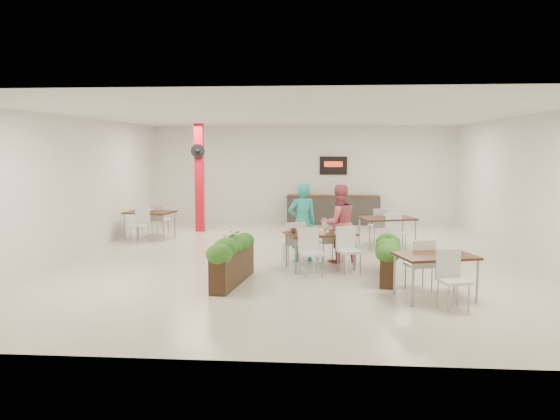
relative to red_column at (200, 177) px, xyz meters
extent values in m
plane|color=beige|center=(3.00, -3.79, -1.64)|extent=(12.00, 12.00, 0.00)
cube|color=white|center=(3.00, 2.21, -0.04)|extent=(10.00, 0.10, 3.20)
cube|color=white|center=(3.00, -9.79, -0.04)|extent=(10.00, 0.10, 3.20)
cube|color=white|center=(-2.00, -3.79, -0.04)|extent=(0.10, 12.00, 3.20)
cube|color=white|center=(8.00, -3.79, -0.04)|extent=(0.10, 12.00, 3.20)
cube|color=white|center=(3.00, -3.79, 1.56)|extent=(10.00, 12.00, 0.04)
cube|color=red|center=(0.00, 0.01, -0.04)|extent=(0.25, 0.25, 3.20)
cylinder|color=black|center=(0.00, -0.17, 0.76)|extent=(0.40, 0.06, 0.40)
sphere|color=black|center=(0.00, -0.21, 0.76)|extent=(0.12, 0.12, 0.12)
cube|color=#2C2927|center=(4.00, 1.86, -1.19)|extent=(3.00, 0.60, 0.90)
cube|color=black|center=(4.00, 1.86, -0.72)|extent=(3.00, 0.62, 0.04)
cube|color=black|center=(4.00, 2.17, 0.26)|extent=(0.90, 0.04, 0.60)
cube|color=red|center=(4.00, 2.14, 0.31)|extent=(0.60, 0.02, 0.18)
imported|color=maroon|center=(3.20, 1.86, -0.61)|extent=(0.09, 0.09, 0.19)
imported|color=gold|center=(3.45, 1.86, -0.62)|extent=(0.13, 0.13, 0.17)
cube|color=black|center=(3.60, -4.73, -0.91)|extent=(1.59, 1.23, 0.04)
cylinder|color=gray|center=(3.11, -5.27, -1.29)|extent=(0.04, 0.04, 0.71)
cylinder|color=gray|center=(4.32, -4.83, -1.29)|extent=(0.04, 0.04, 0.71)
cylinder|color=gray|center=(2.88, -4.63, -1.29)|extent=(0.04, 0.04, 0.71)
cylinder|color=gray|center=(4.09, -4.19, -1.29)|extent=(0.04, 0.04, 0.71)
cube|color=white|center=(3.02, -4.30, -1.19)|extent=(0.54, 0.54, 0.05)
cube|color=white|center=(3.08, -4.48, -0.94)|extent=(0.41, 0.18, 0.45)
cylinder|color=gray|center=(3.12, -4.09, -1.43)|extent=(0.02, 0.02, 0.43)
cylinder|color=gray|center=(2.80, -4.20, -1.43)|extent=(0.02, 0.02, 0.43)
cylinder|color=gray|center=(3.24, -4.41, -1.43)|extent=(0.02, 0.02, 0.43)
cylinder|color=gray|center=(2.92, -4.52, -1.43)|extent=(0.02, 0.02, 0.43)
cube|color=white|center=(3.77, -4.03, -1.19)|extent=(0.54, 0.54, 0.05)
cube|color=white|center=(3.84, -4.21, -0.94)|extent=(0.41, 0.18, 0.45)
cylinder|color=gray|center=(3.87, -3.81, -1.43)|extent=(0.02, 0.02, 0.43)
cylinder|color=gray|center=(3.56, -3.93, -1.43)|extent=(0.02, 0.02, 0.43)
cylinder|color=gray|center=(3.99, -4.13, -1.43)|extent=(0.02, 0.02, 0.43)
cylinder|color=gray|center=(3.67, -4.25, -1.43)|extent=(0.02, 0.02, 0.43)
cube|color=white|center=(3.43, -5.43, -1.19)|extent=(0.54, 0.54, 0.05)
cube|color=white|center=(3.36, -5.25, -0.94)|extent=(0.41, 0.18, 0.45)
cylinder|color=gray|center=(3.32, -5.65, -1.43)|extent=(0.02, 0.02, 0.43)
cylinder|color=gray|center=(3.64, -5.53, -1.43)|extent=(0.02, 0.02, 0.43)
cylinder|color=gray|center=(3.21, -5.33, -1.43)|extent=(0.02, 0.02, 0.43)
cylinder|color=gray|center=(3.53, -5.21, -1.43)|extent=(0.02, 0.02, 0.43)
cube|color=white|center=(4.18, -5.16, -1.19)|extent=(0.54, 0.54, 0.05)
cube|color=white|center=(4.12, -4.98, -0.94)|extent=(0.41, 0.18, 0.45)
cylinder|color=gray|center=(4.08, -5.38, -1.43)|extent=(0.02, 0.02, 0.43)
cylinder|color=gray|center=(4.40, -5.26, -1.43)|extent=(0.02, 0.02, 0.43)
cylinder|color=gray|center=(3.96, -5.06, -1.43)|extent=(0.02, 0.02, 0.43)
cylinder|color=gray|center=(4.28, -4.94, -1.43)|extent=(0.02, 0.02, 0.43)
cube|color=white|center=(3.30, -4.94, -0.89)|extent=(0.38, 0.38, 0.01)
ellipsoid|color=#A05A28|center=(3.30, -4.94, -0.81)|extent=(0.22, 0.22, 0.13)
cube|color=white|center=(3.65, -4.58, -0.89)|extent=(0.33, 0.33, 0.01)
ellipsoid|color=orange|center=(3.65, -4.58, -0.82)|extent=(0.18, 0.18, 0.11)
cube|color=white|center=(4.02, -4.71, -0.89)|extent=(0.33, 0.33, 0.01)
ellipsoid|color=#4B110F|center=(4.02, -4.71, -0.83)|extent=(0.16, 0.16, 0.10)
cube|color=white|center=(3.61, -4.92, -0.89)|extent=(0.23, 0.23, 0.01)
ellipsoid|color=white|center=(3.61, -4.92, -0.84)|extent=(0.12, 0.12, 0.07)
cylinder|color=orange|center=(4.07, -4.40, -0.82)|extent=(0.07, 0.07, 0.15)
imported|color=#4F2D22|center=(3.05, -4.82, -0.84)|extent=(0.12, 0.12, 0.10)
imported|color=#28B1A2|center=(3.20, -4.08, -0.77)|extent=(0.74, 0.61, 1.75)
imported|color=#DD6274|center=(4.00, -4.08, -0.79)|extent=(1.00, 0.89, 1.71)
cube|color=black|center=(1.99, -6.14, -1.34)|extent=(0.56, 1.86, 0.61)
ellipsoid|color=#245919|center=(1.88, -6.90, -0.91)|extent=(0.40, 0.40, 0.32)
ellipsoid|color=#245919|center=(1.94, -6.52, -0.91)|extent=(0.40, 0.40, 0.32)
ellipsoid|color=#245919|center=(1.99, -6.14, -0.91)|extent=(0.40, 0.40, 0.32)
ellipsoid|color=#245919|center=(2.05, -5.76, -0.91)|extent=(0.40, 0.40, 0.32)
ellipsoid|color=#245919|center=(2.10, -5.38, -0.91)|extent=(0.40, 0.40, 0.32)
imported|color=#245919|center=(1.99, -6.14, -0.83)|extent=(0.36, 0.31, 0.40)
cube|color=black|center=(4.89, -5.59, -1.38)|extent=(0.45, 1.61, 0.53)
ellipsoid|color=#245919|center=(4.81, -6.24, -0.99)|extent=(0.40, 0.40, 0.32)
ellipsoid|color=#245919|center=(4.85, -5.92, -0.99)|extent=(0.40, 0.40, 0.32)
ellipsoid|color=#245919|center=(4.89, -5.59, -0.99)|extent=(0.40, 0.40, 0.32)
ellipsoid|color=#245919|center=(4.92, -5.27, -0.99)|extent=(0.40, 0.40, 0.32)
ellipsoid|color=#245919|center=(4.96, -4.95, -0.99)|extent=(0.40, 0.40, 0.32)
imported|color=#245919|center=(4.89, -5.59, -0.94)|extent=(0.19, 0.19, 0.35)
cube|color=black|center=(-1.10, -1.36, -0.91)|extent=(1.39, 1.05, 0.04)
cylinder|color=gray|center=(-1.73, -1.62, -1.29)|extent=(0.04, 0.04, 0.71)
cylinder|color=gray|center=(-0.59, -1.82, -1.29)|extent=(0.04, 0.04, 0.71)
cylinder|color=gray|center=(-1.61, -0.91, -1.29)|extent=(0.04, 0.04, 0.71)
cylinder|color=gray|center=(-0.47, -1.10, -1.29)|extent=(0.04, 0.04, 0.71)
cube|color=white|center=(-1.00, -0.77, -1.19)|extent=(0.48, 0.48, 0.05)
cube|color=white|center=(-1.03, -0.96, -0.94)|extent=(0.42, 0.11, 0.45)
cylinder|color=gray|center=(-0.80, -0.63, -1.43)|extent=(0.02, 0.02, 0.43)
cylinder|color=gray|center=(-1.14, -0.57, -1.43)|extent=(0.02, 0.02, 0.43)
cylinder|color=gray|center=(-0.86, -0.97, -1.43)|extent=(0.02, 0.02, 0.43)
cylinder|color=gray|center=(-1.20, -0.91, -1.43)|extent=(0.02, 0.02, 0.43)
cube|color=white|center=(-1.20, -1.95, -1.19)|extent=(0.48, 0.48, 0.05)
cube|color=white|center=(-1.17, -1.76, -0.94)|extent=(0.42, 0.11, 0.45)
cylinder|color=gray|center=(-1.40, -2.09, -1.43)|extent=(0.02, 0.02, 0.43)
cylinder|color=gray|center=(-1.06, -2.15, -1.43)|extent=(0.02, 0.02, 0.43)
cylinder|color=gray|center=(-1.34, -1.76, -1.43)|extent=(0.02, 0.02, 0.43)
cylinder|color=gray|center=(-1.00, -1.81, -1.43)|extent=(0.02, 0.02, 0.43)
imported|color=white|center=(-1.10, -1.36, -0.87)|extent=(0.22, 0.22, 0.05)
cube|color=black|center=(5.27, -2.16, -0.91)|extent=(1.50, 1.20, 0.04)
cylinder|color=gray|center=(4.80, -2.68, -1.29)|extent=(0.04, 0.04, 0.71)
cylinder|color=gray|center=(5.95, -2.36, -1.29)|extent=(0.04, 0.04, 0.71)
cylinder|color=gray|center=(4.60, -1.95, -1.29)|extent=(0.04, 0.04, 0.71)
cylinder|color=gray|center=(5.75, -1.63, -1.29)|extent=(0.04, 0.04, 0.71)
cube|color=white|center=(5.11, -1.58, -1.19)|extent=(0.52, 0.52, 0.05)
cube|color=white|center=(5.17, -1.76, -0.94)|extent=(0.42, 0.15, 0.45)
cylinder|color=gray|center=(5.23, -1.37, -1.43)|extent=(0.02, 0.02, 0.43)
cylinder|color=gray|center=(4.91, -1.46, -1.43)|extent=(0.02, 0.02, 0.43)
cylinder|color=gray|center=(5.32, -1.70, -1.43)|extent=(0.02, 0.02, 0.43)
cylinder|color=gray|center=(5.00, -1.79, -1.43)|extent=(0.02, 0.02, 0.43)
cube|color=white|center=(5.43, -2.73, -1.19)|extent=(0.52, 0.52, 0.05)
cube|color=white|center=(5.38, -2.55, -0.94)|extent=(0.42, 0.15, 0.45)
cylinder|color=gray|center=(5.32, -2.94, -1.43)|extent=(0.02, 0.02, 0.43)
cylinder|color=gray|center=(5.64, -2.85, -1.43)|extent=(0.02, 0.02, 0.43)
cylinder|color=gray|center=(5.23, -2.62, -1.43)|extent=(0.02, 0.02, 0.43)
cylinder|color=gray|center=(5.55, -2.53, -1.43)|extent=(0.02, 0.02, 0.43)
imported|color=white|center=(5.27, -2.16, -0.87)|extent=(0.22, 0.22, 0.05)
cube|color=black|center=(5.51, -6.90, -0.91)|extent=(1.43, 1.14, 0.04)
cylinder|color=gray|center=(5.07, -7.40, -1.29)|extent=(0.04, 0.04, 0.71)
cylinder|color=gray|center=(6.15, -7.09, -1.29)|extent=(0.04, 0.04, 0.71)
cylinder|color=gray|center=(4.88, -6.72, -1.29)|extent=(0.04, 0.04, 0.71)
cylinder|color=gray|center=(5.96, -6.40, -1.29)|extent=(0.04, 0.04, 0.71)
cube|color=white|center=(5.35, -6.32, -1.19)|extent=(0.52, 0.52, 0.05)
cube|color=white|center=(5.40, -6.51, -0.94)|extent=(0.41, 0.15, 0.45)
cylinder|color=gray|center=(5.47, -6.11, -1.43)|extent=(0.02, 0.02, 0.43)
cylinder|color=gray|center=(5.14, -6.21, -1.43)|extent=(0.02, 0.02, 0.43)
cylinder|color=gray|center=(5.56, -6.44, -1.43)|extent=(0.02, 0.02, 0.43)
cylinder|color=gray|center=(5.23, -6.53, -1.43)|extent=(0.02, 0.02, 0.43)
cube|color=white|center=(5.68, -7.48, -1.19)|extent=(0.52, 0.52, 0.05)
cube|color=white|center=(5.63, -7.30, -0.94)|extent=(0.41, 0.15, 0.45)
cylinder|color=gray|center=(5.56, -7.69, -1.43)|extent=(0.02, 0.02, 0.43)
cylinder|color=gray|center=(5.89, -7.59, -1.43)|extent=(0.02, 0.02, 0.43)
cylinder|color=gray|center=(5.47, -7.36, -1.43)|extent=(0.02, 0.02, 0.43)
cylinder|color=gray|center=(5.80, -7.27, -1.43)|extent=(0.02, 0.02, 0.43)
camera|label=1|loc=(3.62, -15.95, 0.89)|focal=35.00mm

